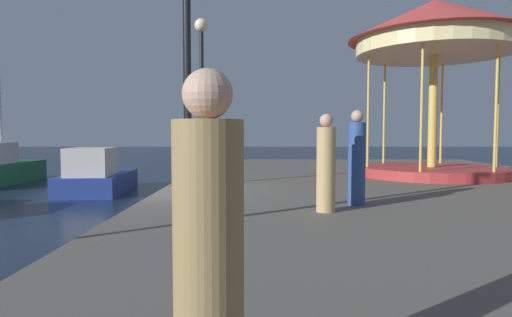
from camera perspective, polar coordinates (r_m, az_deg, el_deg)
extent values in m
plane|color=#162338|center=(11.00, -12.72, -8.31)|extent=(120.00, 120.00, 0.00)
cube|color=#5B564F|center=(11.42, 21.81, -6.00)|extent=(13.24, 25.51, 0.80)
cube|color=navy|center=(17.35, -20.10, -2.99)|extent=(2.39, 4.31, 0.70)
cube|color=beige|center=(16.47, -20.96, -0.38)|extent=(1.59, 1.94, 0.99)
cube|color=#4C6070|center=(17.34, -20.10, 0.47)|extent=(1.25, 0.20, 0.45)
cylinder|color=#B23333|center=(15.34, 22.19, -1.60)|extent=(4.73, 4.73, 0.30)
cylinder|color=gold|center=(15.30, 22.36, 5.77)|extent=(0.28, 0.28, 3.64)
cylinder|color=#F2E099|center=(15.54, 22.53, 13.41)|extent=(4.98, 4.98, 0.50)
cone|color=#C63D38|center=(15.72, 22.61, 16.60)|extent=(5.53, 5.53, 1.28)
cylinder|color=gold|center=(16.21, 29.34, 5.44)|extent=(0.08, 0.08, 3.64)
cylinder|color=gold|center=(17.40, 23.34, 5.43)|extent=(0.08, 0.08, 3.64)
cylinder|color=gold|center=(16.69, 16.60, 5.66)|extent=(0.08, 0.08, 3.64)
cylinder|color=gold|center=(14.65, 14.62, 6.03)|extent=(0.08, 0.08, 3.64)
cylinder|color=gold|center=(13.22, 21.06, 6.22)|extent=(0.08, 0.08, 3.64)
cylinder|color=gold|center=(14.10, 29.17, 5.82)|extent=(0.08, 0.08, 3.64)
cylinder|color=black|center=(6.77, -9.05, 7.94)|extent=(0.12, 0.12, 3.91)
cylinder|color=black|center=(11.88, -7.19, 6.51)|extent=(0.12, 0.12, 4.13)
sphere|color=#F9E5B2|center=(12.21, -7.27, 17.09)|extent=(0.36, 0.36, 0.36)
cylinder|color=#2D2D33|center=(11.61, -9.34, -2.66)|extent=(0.24, 0.24, 0.40)
cylinder|color=#2D2D33|center=(11.53, -9.94, -2.71)|extent=(0.24, 0.24, 0.40)
cylinder|color=tan|center=(7.81, 9.24, -1.47)|extent=(0.34, 0.34, 1.52)
sphere|color=tan|center=(7.78, 9.30, 4.99)|extent=(0.24, 0.24, 0.24)
cylinder|color=#2D4C8C|center=(8.68, 13.18, -0.68)|extent=(0.34, 0.34, 1.62)
sphere|color=tan|center=(8.67, 13.26, 5.47)|extent=(0.24, 0.24, 0.24)
cylinder|color=#937A4C|center=(2.15, -6.27, -14.94)|extent=(0.34, 0.34, 1.48)
sphere|color=tan|center=(2.05, -6.43, 8.48)|extent=(0.24, 0.24, 0.24)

